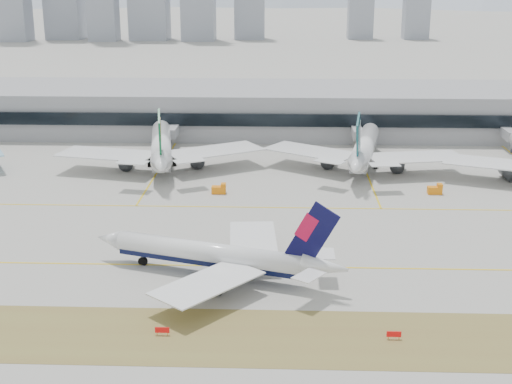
{
  "coord_description": "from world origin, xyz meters",
  "views": [
    {
      "loc": [
        2.19,
        -128.43,
        52.98
      ],
      "look_at": [
        -3.26,
        18.0,
        7.5
      ],
      "focal_mm": 50.0,
      "sensor_mm": 36.0,
      "label": 1
    }
  ],
  "objects_px": {
    "widebody_eva": "(161,148)",
    "terminal": "(276,109)",
    "taxiing_airliner": "(218,256)",
    "widebody_cathay": "(364,150)"
  },
  "relations": [
    {
      "from": "widebody_cathay",
      "to": "terminal",
      "type": "distance_m",
      "value": 54.98
    },
    {
      "from": "terminal",
      "to": "widebody_cathay",
      "type": "bearing_deg",
      "value": -62.76
    },
    {
      "from": "widebody_eva",
      "to": "terminal",
      "type": "bearing_deg",
      "value": -41.99
    },
    {
      "from": "widebody_eva",
      "to": "widebody_cathay",
      "type": "xyz_separation_m",
      "value": [
        56.87,
        0.55,
        -0.19
      ]
    },
    {
      "from": "taxiing_airliner",
      "to": "terminal",
      "type": "height_order",
      "value": "taxiing_airliner"
    },
    {
      "from": "taxiing_airliner",
      "to": "widebody_eva",
      "type": "relative_size",
      "value": 0.83
    },
    {
      "from": "widebody_eva",
      "to": "widebody_cathay",
      "type": "distance_m",
      "value": 56.87
    },
    {
      "from": "taxiing_airliner",
      "to": "terminal",
      "type": "relative_size",
      "value": 0.17
    },
    {
      "from": "taxiing_airliner",
      "to": "terminal",
      "type": "xyz_separation_m",
      "value": [
        9.16,
        124.55,
        3.52
      ]
    },
    {
      "from": "terminal",
      "to": "widebody_eva",
      "type": "bearing_deg",
      "value": -122.71
    }
  ]
}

